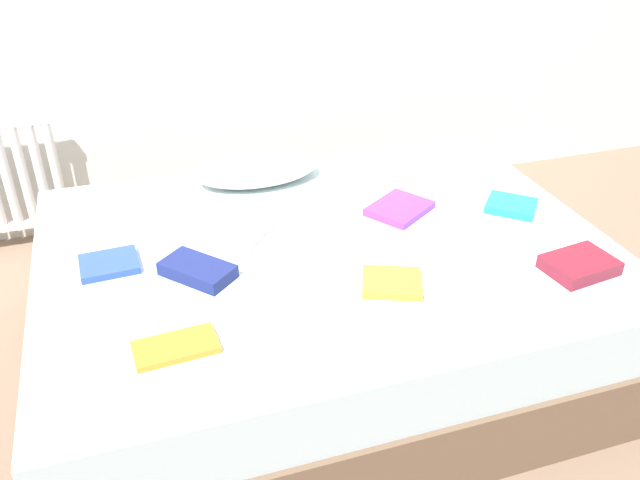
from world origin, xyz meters
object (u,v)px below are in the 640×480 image
object	(u,v)px
textbook_orange	(176,347)
pillow	(257,169)
bed	(324,300)
textbook_purple	(399,208)
textbook_blue	(109,264)
textbook_teal	(511,206)
textbook_white	(244,229)
textbook_navy	(198,270)
textbook_yellow	(392,283)
textbook_maroon	(579,265)

from	to	relation	value
textbook_orange	pillow	bearing A→B (deg)	60.44
bed	textbook_purple	distance (m)	0.45
textbook_blue	textbook_orange	distance (m)	0.51
textbook_purple	bed	bearing A→B (deg)	166.46
textbook_orange	textbook_teal	distance (m)	1.40
textbook_blue	textbook_white	bearing A→B (deg)	6.60
textbook_purple	textbook_white	world-z (taller)	textbook_white
textbook_orange	textbook_navy	distance (m)	0.36
textbook_purple	textbook_teal	distance (m)	0.43
textbook_white	textbook_teal	xyz separation A→B (m)	(1.02, -0.14, -0.00)
pillow	bed	bearing A→B (deg)	-78.53
textbook_white	textbook_teal	bearing A→B (deg)	-58.58
pillow	textbook_yellow	size ratio (longest dim) A/B	2.74
bed	pillow	size ratio (longest dim) A/B	3.92
bed	textbook_orange	bearing A→B (deg)	-143.80
bed	textbook_orange	world-z (taller)	textbook_orange
textbook_orange	textbook_white	bearing A→B (deg)	56.61
textbook_orange	textbook_navy	xyz separation A→B (m)	(0.12, 0.35, 0.01)
textbook_blue	textbook_orange	size ratio (longest dim) A/B	0.81
textbook_purple	textbook_teal	bearing A→B (deg)	-49.08
textbook_white	textbook_maroon	world-z (taller)	textbook_maroon
textbook_yellow	textbook_blue	world-z (taller)	textbook_yellow
textbook_orange	textbook_navy	world-z (taller)	textbook_navy
bed	textbook_maroon	world-z (taller)	textbook_maroon
textbook_blue	textbook_purple	bearing A→B (deg)	0.06
textbook_white	bed	bearing A→B (deg)	-80.85
bed	textbook_teal	size ratio (longest dim) A/B	11.10
textbook_white	textbook_orange	size ratio (longest dim) A/B	0.97
pillow	textbook_yellow	distance (m)	0.91
textbook_navy	textbook_teal	bearing A→B (deg)	52.62
textbook_white	textbook_orange	world-z (taller)	textbook_white
textbook_purple	textbook_white	size ratio (longest dim) A/B	1.02
pillow	textbook_orange	bearing A→B (deg)	-115.37
pillow	textbook_blue	distance (m)	0.79
bed	textbook_blue	bearing A→B (deg)	174.61
bed	textbook_teal	distance (m)	0.81
pillow	textbook_white	distance (m)	0.43
pillow	textbook_blue	xyz separation A→B (m)	(-0.62, -0.48, -0.04)
bed	pillow	distance (m)	0.64
textbook_purple	textbook_teal	xyz separation A→B (m)	(0.42, -0.12, 0.00)
textbook_maroon	textbook_navy	bearing A→B (deg)	155.79
bed	textbook_white	distance (m)	0.40
textbook_white	textbook_navy	distance (m)	0.30
textbook_purple	textbook_blue	xyz separation A→B (m)	(-1.07, -0.06, -0.00)
textbook_navy	textbook_teal	xyz separation A→B (m)	(1.22, 0.08, -0.01)
textbook_white	textbook_purple	bearing A→B (deg)	-53.01
bed	textbook_yellow	xyz separation A→B (m)	(0.12, -0.32, 0.27)
bed	textbook_maroon	xyz separation A→B (m)	(0.74, -0.43, 0.28)
textbook_teal	textbook_yellow	bearing A→B (deg)	-110.89
textbook_purple	textbook_maroon	world-z (taller)	textbook_maroon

